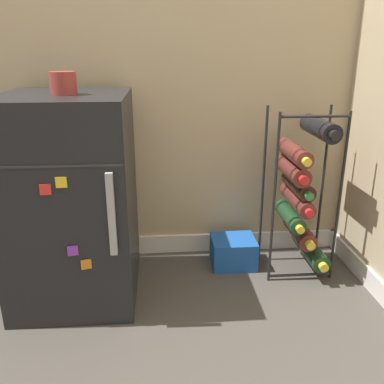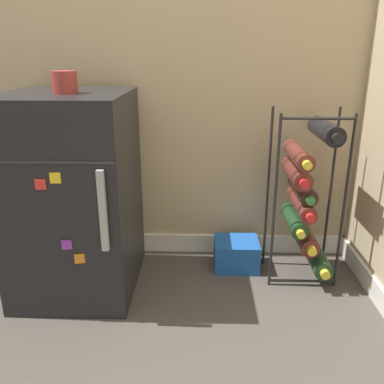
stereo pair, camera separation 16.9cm
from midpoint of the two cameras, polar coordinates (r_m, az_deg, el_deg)
The scene contains 5 objects.
ground_plane at distance 1.54m, azimuth -5.30°, elevation -19.81°, with size 14.00×14.00×0.00m, color #423D38.
mini_fridge at distance 1.70m, azimuth -19.12°, elevation -1.00°, with size 0.47×0.55×0.82m.
wine_rack at distance 1.82m, azimuth 12.53°, elevation -0.21°, with size 0.29×0.33×0.74m.
soda_box at distance 1.94m, azimuth 3.31°, elevation -8.40°, with size 0.20×0.18×0.13m.
fridge_top_cup at distance 1.57m, azimuth -20.69°, elevation 14.09°, with size 0.09×0.09×0.08m.
Camera 1 is at (-0.05, -1.19, 0.97)m, focal length 38.00 mm.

